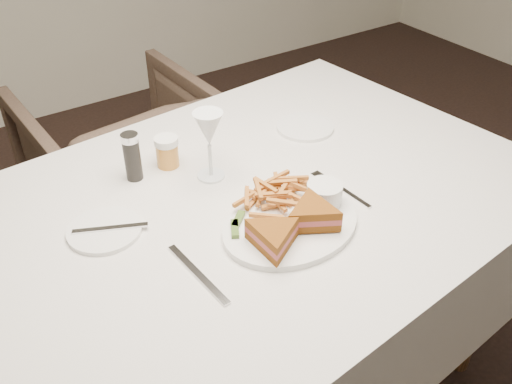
% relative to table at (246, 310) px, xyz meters
% --- Properties ---
extents(table, '(1.53, 1.10, 0.75)m').
position_rel_table_xyz_m(table, '(0.00, 0.00, 0.00)').
color(table, silver).
rests_on(table, ground).
extents(chair_far, '(0.70, 0.66, 0.69)m').
position_rel_table_xyz_m(chair_far, '(0.06, 0.96, -0.03)').
color(chair_far, '#4B3A2E').
rests_on(chair_far, ground).
extents(table_setting, '(0.80, 0.55, 0.18)m').
position_rel_table_xyz_m(table_setting, '(0.01, -0.05, 0.41)').
color(table_setting, white).
rests_on(table_setting, table).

